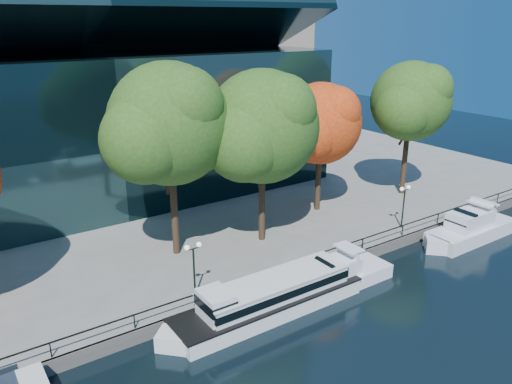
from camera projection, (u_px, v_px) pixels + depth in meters
ground at (292, 315)px, 34.33m from camera, size 160.00×160.00×0.00m
promenade at (112, 177)px, 62.50m from camera, size 90.00×67.08×1.00m
railing at (265, 271)px, 36.22m from camera, size 88.20×0.08×0.99m
convention_building at (84, 124)px, 54.16m from camera, size 50.00×24.57×21.43m
tour_boat at (265, 298)px, 34.10m from camera, size 15.61×3.48×2.96m
cruiser_near at (332, 278)px, 37.33m from camera, size 10.63×2.74×3.08m
cruiser_far at (469, 228)px, 45.60m from camera, size 11.05×3.06×3.61m
tree_2 at (172, 126)px, 37.84m from camera, size 11.76×9.64×15.47m
tree_3 at (265, 129)px, 40.62m from camera, size 11.67×9.57×14.67m
tree_4 at (322, 125)px, 47.89m from camera, size 9.83×8.06×12.72m
tree_5 at (412, 103)px, 52.15m from camera, size 10.40×8.53×14.29m
lamp_1 at (194, 258)px, 33.80m from camera, size 1.26×0.36×4.03m
lamp_2 at (404, 197)px, 45.24m from camera, size 1.26×0.36×4.03m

